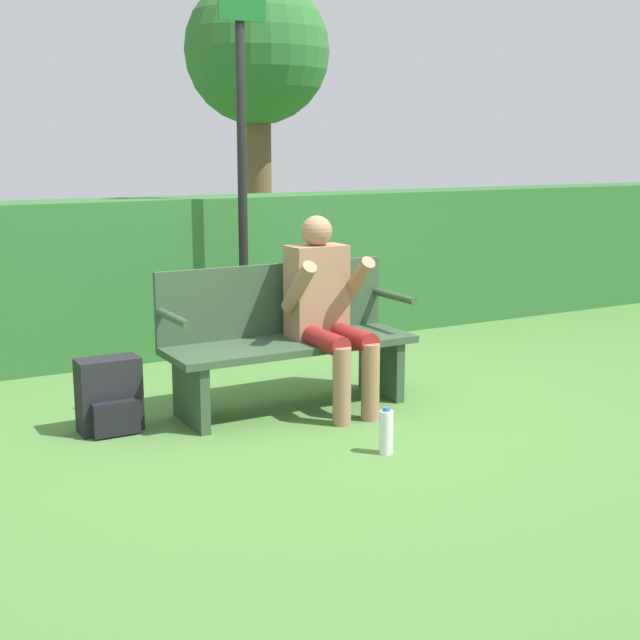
# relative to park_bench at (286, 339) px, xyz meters

# --- Properties ---
(ground_plane) EXTENTS (40.00, 40.00, 0.00)m
(ground_plane) POSITION_rel_park_bench_xyz_m (0.00, -0.07, -0.44)
(ground_plane) COLOR #4C7A38
(hedge_back) EXTENTS (12.00, 0.54, 1.23)m
(hedge_back) POSITION_rel_park_bench_xyz_m (0.00, 1.79, 0.18)
(hedge_back) COLOR #2D662D
(hedge_back) RESTS_ON ground
(park_bench) EXTENTS (1.58, 0.52, 0.89)m
(park_bench) POSITION_rel_park_bench_xyz_m (0.00, 0.00, 0.00)
(park_bench) COLOR #334C33
(park_bench) RESTS_ON ground
(person_seated) EXTENTS (0.50, 0.65, 1.20)m
(person_seated) POSITION_rel_park_bench_xyz_m (0.21, -0.14, 0.21)
(person_seated) COLOR #997051
(person_seated) RESTS_ON ground
(backpack) EXTENTS (0.36, 0.25, 0.43)m
(backpack) POSITION_rel_park_bench_xyz_m (-1.12, 0.05, -0.23)
(backpack) COLOR black
(backpack) RESTS_ON ground
(water_bottle) EXTENTS (0.07, 0.07, 0.26)m
(water_bottle) POSITION_rel_park_bench_xyz_m (0.06, -1.05, -0.32)
(water_bottle) COLOR white
(water_bottle) RESTS_ON ground
(signpost) EXTENTS (0.37, 0.09, 2.78)m
(signpost) POSITION_rel_park_bench_xyz_m (0.28, 1.25, 1.11)
(signpost) COLOR black
(signpost) RESTS_ON ground
(tree) EXTENTS (1.83, 1.83, 3.71)m
(tree) POSITION_rel_park_bench_xyz_m (2.50, 5.66, 2.29)
(tree) COLOR brown
(tree) RESTS_ON ground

